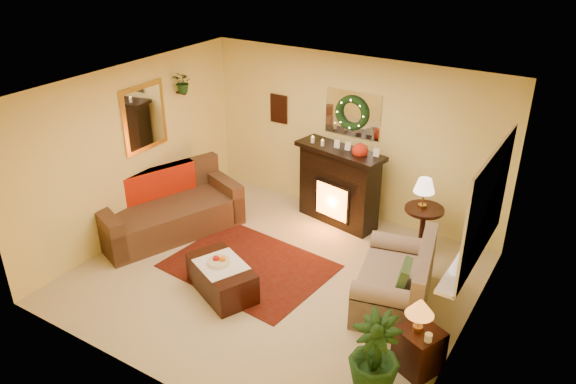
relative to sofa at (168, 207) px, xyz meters
The scene contains 31 objects.
floor 2.09m from the sofa, ahead, with size 5.00×5.00×0.00m, color beige.
ceiling 2.98m from the sofa, ahead, with size 5.00×5.00×0.00m, color white.
wall_back 3.05m from the sofa, 45.66° to the left, with size 5.00×5.00×0.00m, color #EFD88C.
wall_front 3.28m from the sofa, 49.78° to the right, with size 5.00×5.00×0.00m, color #EFD88C.
wall_left 1.00m from the sofa, 160.54° to the right, with size 4.50×4.50×0.00m, color #EFD88C.
wall_right 4.63m from the sofa, ahead, with size 4.50×4.50×0.00m, color #EFD88C.
area_rug 1.66m from the sofa, ahead, with size 2.16×1.62×0.01m, color maroon.
sofa is the anchor object (origin of this frame).
red_throw 0.13m from the sofa, 113.80° to the left, with size 0.79×1.29×0.02m, color red.
fireplace 2.66m from the sofa, 39.65° to the left, with size 1.29×0.41×1.19m, color black.
poinsettia 3.03m from the sofa, 34.86° to the left, with size 0.24×0.24×0.24m, color red.
mantel_candle_a 2.44m from the sofa, 47.17° to the left, with size 0.06×0.06×0.18m, color white.
mantel_candle_b 2.55m from the sofa, 43.20° to the left, with size 0.06×0.06×0.17m, color beige.
mantel_mirror 3.17m from the sofa, 45.38° to the left, with size 0.92×0.02×0.72m, color white.
wreath 3.15m from the sofa, 44.82° to the left, with size 0.55×0.55×0.11m, color #194719.
wall_art 2.45m from the sofa, 71.54° to the left, with size 0.32×0.03×0.48m, color #381E11.
gold_mirror 1.40m from the sofa, 162.65° to the left, with size 0.03×0.84×1.00m, color gold.
hanging_plant 1.80m from the sofa, 108.68° to the left, with size 0.33×0.28×0.36m, color #194719.
loveseat 3.62m from the sofa, ahead, with size 0.84×1.45×0.84m, color gray.
window_frame 4.68m from the sofa, ahead, with size 0.03×1.86×1.36m, color white.
window_glass 4.66m from the sofa, ahead, with size 0.02×1.70×1.22m, color black.
window_sill 4.46m from the sofa, ahead, with size 0.22×1.86×0.04m, color white.
mini_tree 4.46m from the sofa, ahead, with size 0.19×0.19×0.29m, color silver.
sill_plant 4.63m from the sofa, 14.05° to the left, with size 0.29×0.23×0.53m, color #20421F.
side_table_round 3.81m from the sofa, 23.35° to the left, with size 0.55×0.55×0.72m, color black.
lamp_cream 3.80m from the sofa, 23.53° to the left, with size 0.30×0.30×0.46m, color beige.
end_table_square 4.37m from the sofa, 10.33° to the right, with size 0.42×0.42×0.52m, color black.
lamp_tiffany 4.35m from the sofa, 10.58° to the right, with size 0.30×0.30×0.44m, color orange.
coffee_table 1.84m from the sofa, 26.07° to the right, with size 1.01×0.55×0.42m, color black.
fruit_bowl 1.80m from the sofa, 26.60° to the right, with size 0.29×0.29×0.07m, color #EFF3C3.
floor_palm 4.22m from the sofa, 18.21° to the right, with size 1.58×1.58×2.83m, color #153410.
Camera 1 is at (3.52, -5.30, 4.45)m, focal length 35.00 mm.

